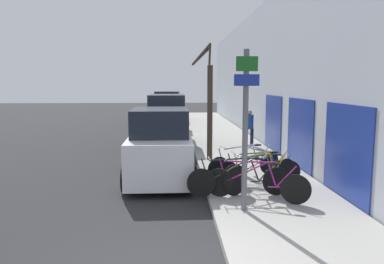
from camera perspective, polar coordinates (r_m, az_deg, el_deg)
ground_plane at (r=16.66m, az=-3.35°, el=-2.53°), size 80.00×80.00×0.00m
sidewalk_curb at (r=19.56m, az=4.36°, el=-0.83°), size 3.20×32.00×0.15m
building_facade at (r=19.58m, az=9.63°, el=8.35°), size 0.23×32.00×6.50m
signpost at (r=7.92m, az=8.12°, el=0.92°), size 0.53×0.14×3.42m
bicycle_0 at (r=8.91m, az=9.76°, el=-7.73°), size 2.30×0.96×0.95m
bicycle_1 at (r=9.17m, az=7.24°, el=-7.22°), size 2.55×0.44×0.96m
bicycle_2 at (r=9.79m, az=10.58°, el=-6.31°), size 2.16×1.33×0.99m
bicycle_3 at (r=10.29m, az=10.76°, el=-5.93°), size 2.20×0.60×0.85m
bicycle_4 at (r=10.56m, az=9.87°, el=-5.55°), size 2.27×0.49×0.85m
bicycle_5 at (r=10.94m, az=8.08°, el=-4.82°), size 2.28×1.20×0.98m
parked_car_0 at (r=11.15m, az=-4.83°, el=-2.35°), size 2.01×4.14×2.14m
parked_car_1 at (r=16.80m, az=-3.79°, el=1.29°), size 1.98×4.70×2.38m
parked_car_2 at (r=22.65m, az=-3.82°, el=2.67°), size 2.07×4.29×2.22m
parked_car_3 at (r=27.54m, az=-3.72°, el=3.57°), size 2.30×4.33×2.30m
pedestrian_near at (r=16.38m, az=8.72°, el=1.02°), size 0.41×0.36×1.60m
street_tree at (r=13.31m, az=2.63°, el=4.04°), size 0.78×1.28×4.13m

